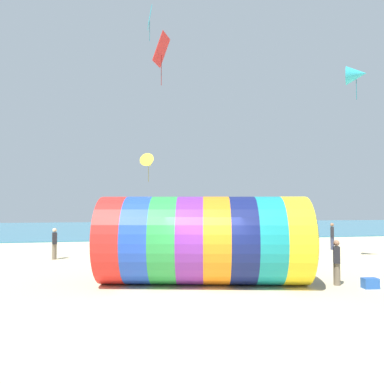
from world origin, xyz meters
TOP-DOWN VIEW (x-y plane):
  - ground_plane at (0.00, 0.00)m, footprint 120.00×120.00m
  - sea at (0.00, 40.60)m, footprint 120.00×40.00m
  - giant_inflatable_tube at (0.35, 2.05)m, footprint 8.12×4.95m
  - kite_handler at (5.03, 0.81)m, footprint 0.36×0.42m
  - kite_red_diamond at (-0.47, 8.31)m, footprint 1.08×1.30m
  - kite_yellow_delta at (-0.35, 16.68)m, footprint 1.49×1.66m
  - kite_cyan_diamond at (-0.58, 13.90)m, footprint 0.29×0.97m
  - kite_cyan_delta at (8.90, 4.82)m, footprint 1.33×1.33m
  - bystander_near_water at (11.47, 11.16)m, footprint 0.37×0.42m
  - bystander_mid_beach at (-6.07, 10.09)m, footprint 0.31×0.41m
  - cooler_box at (5.84, 0.08)m, footprint 0.56×0.43m

SIDE VIEW (x-z plane):
  - ground_plane at x=0.00m, z-range 0.00..0.00m
  - sea at x=0.00m, z-range 0.00..0.10m
  - cooler_box at x=5.84m, z-range 0.00..0.36m
  - kite_handler at x=5.03m, z-range 0.01..1.65m
  - bystander_mid_beach at x=-6.07m, z-range 0.02..1.73m
  - bystander_near_water at x=11.47m, z-range 0.03..1.82m
  - giant_inflatable_tube at x=0.35m, z-range 0.00..3.23m
  - kite_yellow_delta at x=-0.35m, z-range 5.14..7.27m
  - kite_cyan_delta at x=8.90m, z-range 8.61..10.36m
  - kite_red_diamond at x=-0.47m, z-range 9.98..12.73m
  - kite_cyan_diamond at x=-0.58m, z-range 14.79..17.13m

